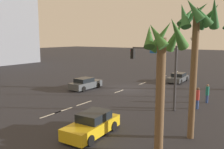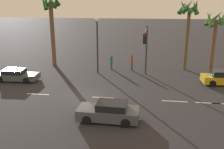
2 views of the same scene
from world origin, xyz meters
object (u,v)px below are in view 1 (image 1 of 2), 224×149
(traffic_signal, at_px, (158,66))
(pedestrian_0, at_px, (207,93))
(car_2, at_px, (85,84))
(palm_tree_2, at_px, (163,58))
(car_1, at_px, (92,125))
(pedestrian_1, at_px, (198,97))
(palm_tree_1, at_px, (197,31))
(car_0, at_px, (178,78))
(streetlamp, at_px, (192,55))

(traffic_signal, height_order, pedestrian_0, traffic_signal)
(car_2, relative_size, palm_tree_2, 0.60)
(car_1, height_order, car_2, car_1)
(pedestrian_1, height_order, palm_tree_1, palm_tree_1)
(car_0, height_order, car_1, car_1)
(traffic_signal, distance_m, pedestrian_1, 4.45)
(car_2, bearing_deg, palm_tree_2, 54.31)
(car_0, distance_m, car_2, 13.69)
(pedestrian_0, xyz_separation_m, palm_tree_2, (11.92, 0.24, 4.18))
(streetlamp, height_order, pedestrian_1, streetlamp)
(car_2, bearing_deg, traffic_signal, 77.05)
(traffic_signal, height_order, palm_tree_2, palm_tree_2)
(palm_tree_2, bearing_deg, car_1, -86.62)
(car_2, distance_m, palm_tree_2, 17.98)
(streetlamp, bearing_deg, car_0, -153.12)
(car_0, relative_size, palm_tree_2, 0.63)
(car_1, relative_size, car_2, 1.00)
(traffic_signal, distance_m, pedestrian_0, 6.06)
(traffic_signal, bearing_deg, car_2, -102.95)
(traffic_signal, bearing_deg, palm_tree_2, 24.86)
(car_1, relative_size, traffic_signal, 0.78)
(car_0, xyz_separation_m, traffic_signal, (13.68, 2.76, 3.21))
(palm_tree_1, bearing_deg, car_1, -60.25)
(pedestrian_1, bearing_deg, pedestrian_0, 174.67)
(pedestrian_0, bearing_deg, car_0, -147.28)
(palm_tree_1, bearing_deg, traffic_signal, -137.36)
(car_1, bearing_deg, pedestrian_0, 160.41)
(car_2, relative_size, streetlamp, 0.68)
(car_0, relative_size, pedestrian_0, 2.53)
(pedestrian_1, distance_m, palm_tree_2, 10.22)
(car_0, height_order, palm_tree_2, palm_tree_2)
(car_1, distance_m, palm_tree_1, 8.66)
(pedestrian_0, distance_m, palm_tree_2, 12.64)
(car_1, distance_m, pedestrian_0, 12.95)
(car_1, bearing_deg, car_0, -175.37)
(pedestrian_0, relative_size, palm_tree_2, 0.25)
(car_2, bearing_deg, car_1, 42.51)
(car_2, distance_m, pedestrian_0, 14.01)
(pedestrian_1, bearing_deg, traffic_signal, -62.44)
(traffic_signal, distance_m, palm_tree_1, 7.18)
(car_1, xyz_separation_m, traffic_signal, (-8.00, 1.00, 3.13))
(palm_tree_1, distance_m, palm_tree_2, 3.33)
(car_0, distance_m, car_1, 21.75)
(pedestrian_0, xyz_separation_m, palm_tree_1, (9.06, 1.14, 5.62))
(car_0, bearing_deg, pedestrian_0, 32.72)
(streetlamp, xyz_separation_m, palm_tree_1, (10.43, 3.12, 2.10))
(car_0, bearing_deg, palm_tree_2, 16.49)
(car_0, distance_m, traffic_signal, 14.32)
(car_2, relative_size, pedestrian_0, 2.40)
(car_1, height_order, pedestrian_1, pedestrian_1)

